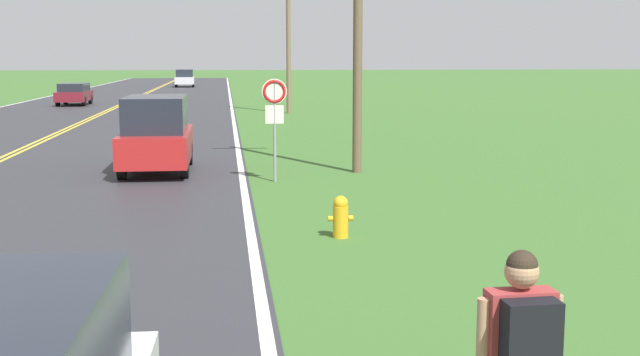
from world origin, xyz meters
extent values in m
cube|color=#993333|center=(8.51, 3.21, 1.15)|extent=(0.46, 0.21, 0.63)
sphere|color=tan|center=(8.51, 3.21, 1.59)|extent=(0.23, 0.23, 0.23)
sphere|color=#2D2319|center=(8.51, 3.21, 1.63)|extent=(0.21, 0.21, 0.21)
cylinder|color=tan|center=(8.27, 3.20, 1.09)|extent=(0.09, 0.09, 0.66)
cylinder|color=tan|center=(8.76, 3.22, 1.09)|extent=(0.09, 0.09, 0.66)
cube|color=black|center=(8.52, 3.03, 1.19)|extent=(0.37, 0.19, 0.53)
cylinder|color=gold|center=(8.49, 11.30, 0.27)|extent=(0.26, 0.26, 0.53)
sphere|color=gold|center=(8.49, 11.30, 0.59)|extent=(0.25, 0.25, 0.25)
cylinder|color=gold|center=(8.66, 11.30, 0.33)|extent=(0.08, 0.09, 0.09)
cylinder|color=gold|center=(8.32, 11.30, 0.33)|extent=(0.08, 0.09, 0.09)
cylinder|color=gray|center=(7.78, 17.54, 1.22)|extent=(0.07, 0.07, 2.44)
cylinder|color=silver|center=(7.78, 17.52, 2.19)|extent=(0.60, 0.02, 0.60)
torus|color=red|center=(7.78, 17.51, 2.19)|extent=(0.55, 0.07, 0.55)
cube|color=silver|center=(7.78, 17.52, 1.64)|extent=(0.44, 0.02, 0.44)
cylinder|color=brown|center=(10.05, 41.74, 4.63)|extent=(0.24, 0.24, 9.25)
cylinder|color=black|center=(5.58, 18.34, 0.34)|extent=(0.20, 0.67, 0.67)
cylinder|color=black|center=(4.05, 18.33, 0.34)|extent=(0.20, 0.67, 0.67)
cylinder|color=black|center=(5.57, 20.91, 0.34)|extent=(0.20, 0.67, 0.67)
cylinder|color=black|center=(4.04, 20.90, 0.34)|extent=(0.20, 0.67, 0.67)
cube|color=#A81E1E|center=(4.81, 19.62, 0.69)|extent=(1.74, 4.15, 0.78)
cube|color=#1E232D|center=(4.81, 19.62, 1.53)|extent=(1.53, 2.90, 0.91)
cylinder|color=black|center=(-3.69, 52.11, 0.31)|extent=(0.20, 0.63, 0.62)
cylinder|color=black|center=(-2.11, 52.11, 0.31)|extent=(0.20, 0.63, 0.62)
cylinder|color=black|center=(-3.68, 49.60, 0.31)|extent=(0.20, 0.63, 0.62)
cylinder|color=black|center=(-2.10, 49.61, 0.31)|extent=(0.20, 0.63, 0.62)
cube|color=maroon|center=(-2.89, 50.86, 0.58)|extent=(1.79, 4.05, 0.60)
cube|color=#1E232D|center=(-2.89, 50.86, 1.14)|extent=(1.58, 2.84, 0.51)
cylinder|color=black|center=(3.42, 81.39, 0.36)|extent=(0.22, 0.73, 0.72)
cylinder|color=black|center=(1.69, 81.35, 0.36)|extent=(0.22, 0.73, 0.72)
cylinder|color=black|center=(3.35, 83.85, 0.36)|extent=(0.22, 0.73, 0.72)
cylinder|color=black|center=(1.62, 83.81, 0.36)|extent=(0.22, 0.73, 0.72)
cube|color=silver|center=(2.52, 82.60, 0.68)|extent=(2.03, 4.02, 0.72)
cube|color=#1E232D|center=(2.52, 82.60, 1.42)|extent=(1.77, 2.82, 0.76)
camera|label=1|loc=(6.61, -1.68, 2.98)|focal=45.00mm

